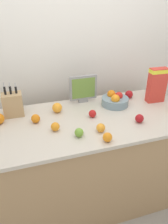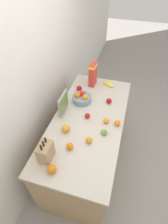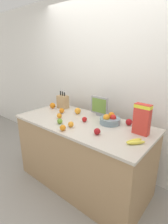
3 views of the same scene
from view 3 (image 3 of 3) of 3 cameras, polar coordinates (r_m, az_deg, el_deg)
ground_plane at (r=2.69m, az=-0.39°, el=-21.73°), size 14.00×14.00×0.00m
wall_back at (r=2.61m, az=8.59°, el=8.58°), size 9.00×0.06×2.60m
counter at (r=2.42m, az=-0.42°, el=-13.38°), size 1.78×0.83×0.92m
knife_block at (r=2.77m, az=-6.93°, el=3.34°), size 0.16×0.12×0.31m
small_monitor at (r=2.39m, az=5.04°, el=2.01°), size 0.26×0.03×0.27m
cereal_box at (r=1.92m, az=18.41°, el=-1.90°), size 0.18×0.09×0.33m
fruit_bowl at (r=2.17m, az=8.49°, el=-2.52°), size 0.25×0.25×0.13m
banana_bunch at (r=1.77m, az=16.35°, el=-9.26°), size 0.17×0.19×0.04m
apple_leftmost at (r=2.16m, az=-7.90°, el=-2.97°), size 0.07×0.07×0.07m
apple_by_knife_block at (r=2.17m, az=14.46°, el=-3.19°), size 0.08×0.08×0.08m
apple_front at (r=2.21m, az=0.16°, el=-2.41°), size 0.06×0.06×0.06m
apple_middle at (r=1.87m, az=4.31°, el=-6.35°), size 0.07×0.07×0.07m
orange_by_cereal at (r=2.80m, az=-10.22°, el=2.11°), size 0.09×0.09×0.09m
orange_back_center at (r=2.55m, az=-7.30°, el=0.46°), size 0.07×0.07×0.07m
orange_front_center at (r=2.49m, az=-2.08°, el=0.37°), size 0.09×0.09×0.09m
orange_front_right at (r=2.35m, az=-8.05°, el=-1.18°), size 0.07×0.07×0.07m
orange_mid_right at (r=1.97m, az=-7.04°, el=-5.10°), size 0.07×0.07×0.07m
orange_near_bowl at (r=2.05m, az=-4.29°, el=-4.04°), size 0.07×0.07×0.07m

